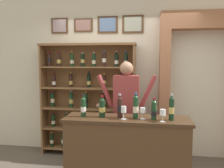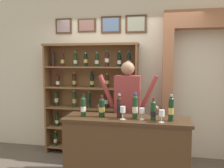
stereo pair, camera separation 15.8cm
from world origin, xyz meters
name	(u,v)px [view 2 (the right image)]	position (x,y,z in m)	size (l,w,h in m)	color
back_wall	(127,64)	(0.00, 1.37, 1.67)	(12.00, 0.19, 3.33)	beige
wine_shelf	(91,96)	(-0.63, 1.13, 1.07)	(1.74, 0.32, 2.03)	brown
archway_doorway	(207,78)	(1.39, 1.24, 1.44)	(1.49, 0.45, 2.54)	#9E6647
tasting_counter	(126,154)	(0.18, 0.00, 0.49)	(1.65, 0.49, 0.98)	#4C331E
shopkeeper	(128,105)	(0.12, 0.52, 1.06)	(0.94, 0.22, 1.71)	#2D3347
tasting_bottle_vin_santo	(83,106)	(-0.40, -0.02, 1.12)	(0.07, 0.07, 0.31)	#19381E
tasting_bottle_brunello	(102,107)	(-0.15, 0.00, 1.11)	(0.08, 0.08, 0.29)	black
tasting_bottle_prosecco	(119,107)	(0.08, 0.01, 1.13)	(0.07, 0.07, 0.32)	black
tasting_bottle_super_tuscan	(135,107)	(0.29, 0.00, 1.14)	(0.07, 0.07, 0.34)	#19381E
tasting_bottle_rosso	(153,110)	(0.53, -0.03, 1.11)	(0.07, 0.07, 0.28)	#19381E
tasting_bottle_grappa	(171,109)	(0.74, -0.04, 1.14)	(0.07, 0.07, 0.33)	black
wine_glass_left	(123,110)	(0.14, -0.08, 1.10)	(0.07, 0.07, 0.17)	silver
wine_glass_spare	(162,113)	(0.63, -0.14, 1.09)	(0.07, 0.07, 0.16)	silver
wine_glass_center	(142,111)	(0.39, -0.05, 1.09)	(0.07, 0.07, 0.15)	silver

